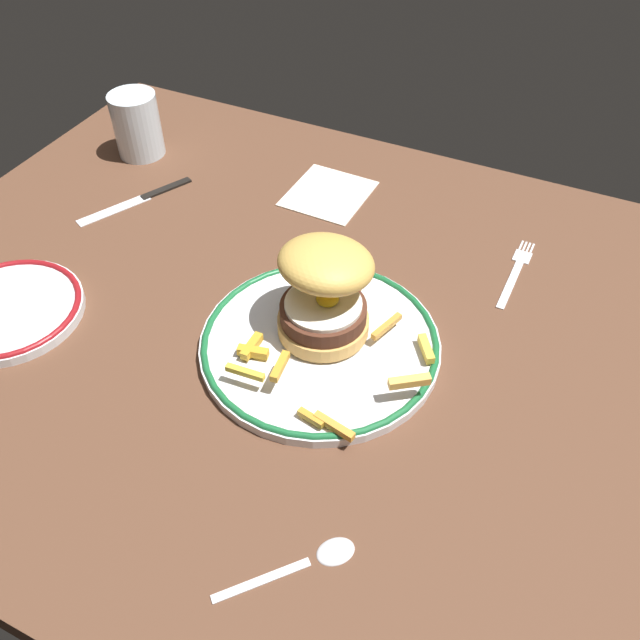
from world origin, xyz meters
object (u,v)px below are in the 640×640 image
water_glass (138,128)px  spoon (320,556)px  fork (516,271)px  napkin (329,193)px  side_plate (8,309)px  dinner_plate (320,343)px  knife (145,196)px  burger (325,288)px

water_glass → spoon: size_ratio=0.90×
fork → napkin: same height
water_glass → side_plate: (7.58, -37.26, -3.54)cm
napkin → side_plate: bearing=-121.4°
fork → water_glass: bearing=177.1°
dinner_plate → water_glass: water_glass is taller
fork → napkin: size_ratio=1.18×
water_glass → napkin: size_ratio=0.81×
fork → side_plate: bearing=-147.5°
knife → napkin: knife is taller
fork → burger: bearing=-131.0°
burger → fork: 28.00cm
dinner_plate → napkin: (-12.18, 28.43, -0.64)cm
napkin → dinner_plate: bearing=-66.8°
dinner_plate → knife: bearing=156.2°
dinner_plate → spoon: 25.36cm
water_glass → knife: size_ratio=0.59×
dinner_plate → side_plate: 38.08cm
burger → knife: bearing=159.3°
dinner_plate → water_glass: 51.24cm
side_plate → knife: size_ratio=1.06×
knife → napkin: size_ratio=1.38×
water_glass → knife: 13.42cm
knife → fork: bearing=7.5°
dinner_plate → burger: bearing=103.4°
side_plate → burger: bearing=21.0°
dinner_plate → burger: burger is taller
burger → knife: size_ratio=0.83×
water_glass → knife: water_glass is taller
dinner_plate → fork: bearing=53.2°
dinner_plate → side_plate: size_ratio=1.56×
side_plate → fork: bearing=32.5°
water_glass → fork: size_ratio=0.68×
fork → spoon: (-6.27, -45.86, 0.18)cm
water_glass → napkin: (31.81, 2.37, -4.17)cm
dinner_plate → water_glass: bearing=149.4°
knife → burger: bearing=-20.7°
water_glass → side_plate: water_glass is taller
fork → spoon: spoon is taller
knife → side_plate: bearing=-90.5°
burger → water_glass: (-43.38, 23.55, -2.73)cm
burger → side_plate: bearing=-159.0°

